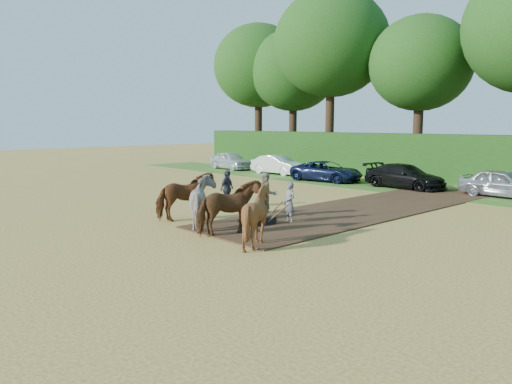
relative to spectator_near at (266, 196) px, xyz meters
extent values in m
plane|color=gold|center=(-0.17, -2.07, -0.90)|extent=(120.00, 120.00, 0.00)
cube|color=#472D1C|center=(1.33, 4.93, -0.88)|extent=(4.50, 17.00, 0.05)
cube|color=#38601E|center=(-0.17, 11.93, -0.89)|extent=(50.00, 5.00, 0.03)
cube|color=#14380F|center=(-0.17, 16.43, 0.60)|extent=(46.00, 1.60, 3.00)
imported|color=#B8B291|center=(0.00, 0.00, 0.00)|extent=(0.99, 1.08, 1.80)
imported|color=#292B37|center=(-3.01, 0.51, -0.08)|extent=(0.69, 1.04, 1.65)
imported|color=brown|center=(-1.82, -2.53, 0.02)|extent=(1.46, 2.35, 1.84)
imported|color=#BEB5AA|center=(-0.25, -2.75, 0.02)|extent=(2.13, 1.93, 1.84)
imported|color=brown|center=(1.32, -2.97, 0.02)|extent=(1.46, 2.35, 1.84)
imported|color=#5E2B17|center=(2.89, -3.20, 0.02)|extent=(1.83, 1.97, 1.85)
cube|color=black|center=(0.96, -1.00, -0.75)|extent=(0.48, 0.84, 0.31)
cube|color=brown|center=(0.84, -1.52, -0.59)|extent=(0.36, 1.22, 0.09)
cylinder|color=brown|center=(0.88, -0.49, -0.42)|extent=(0.13, 0.89, 0.65)
cylinder|color=brown|center=(1.26, -0.58, -0.42)|extent=(0.37, 0.85, 0.65)
imported|color=gray|center=(1.20, 0.02, -0.13)|extent=(0.63, 0.48, 1.54)
imported|color=silver|center=(-16.90, 12.37, -0.18)|extent=(4.37, 2.10, 1.44)
imported|color=white|center=(-11.53, 12.31, -0.20)|extent=(4.26, 1.57, 1.39)
imported|color=#141C3E|center=(-6.33, 11.46, -0.26)|extent=(4.88, 2.75, 1.29)
imported|color=black|center=(-1.13, 12.01, -0.21)|extent=(4.88, 2.22, 1.38)
imported|color=#9CA0A5|center=(4.07, 12.43, -0.19)|extent=(4.26, 1.93, 1.42)
cylinder|color=#382616|center=(-21.17, 19.43, 2.02)|extent=(0.70, 0.70, 5.85)
ellipsoid|color=#163F11|center=(-21.17, 19.43, 8.10)|extent=(8.40, 8.40, 7.73)
cylinder|color=#382616|center=(-17.17, 19.93, 1.80)|extent=(0.70, 0.70, 5.40)
ellipsoid|color=#163F11|center=(-17.17, 19.93, 7.42)|extent=(7.80, 7.80, 7.18)
cylinder|color=#382616|center=(-12.17, 18.93, 2.36)|extent=(0.70, 0.70, 6.53)
ellipsoid|color=#163F11|center=(-12.17, 18.93, 9.07)|extent=(9.20, 9.20, 8.46)
cylinder|color=#382616|center=(-5.17, 20.43, 1.69)|extent=(0.70, 0.70, 5.17)
ellipsoid|color=#163F11|center=(-5.17, 20.43, 7.05)|extent=(7.40, 7.40, 6.81)
camera|label=1|loc=(13.69, -13.27, 2.78)|focal=35.00mm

